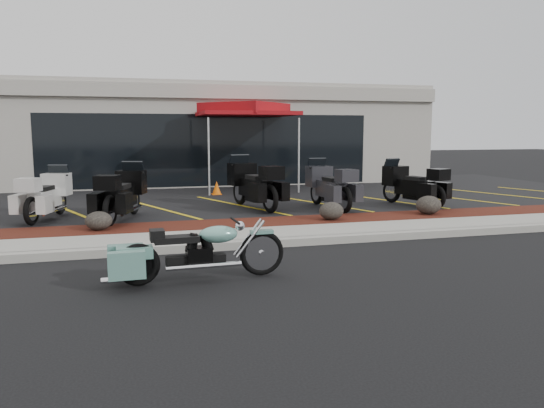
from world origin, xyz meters
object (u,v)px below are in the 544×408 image
object	(u,v)px
hero_cruiser	(262,247)
touring_white	(59,190)
traffic_cone	(217,188)
popup_canopy	(245,111)

from	to	relation	value
hero_cruiser	touring_white	size ratio (longest dim) A/B	1.22
hero_cruiser	touring_white	xyz separation A→B (m)	(-3.58, 6.23, 0.31)
hero_cruiser	traffic_cone	distance (m)	9.36
hero_cruiser	traffic_cone	xyz separation A→B (m)	(0.84, 9.32, -0.09)
hero_cruiser	touring_white	distance (m)	7.19
touring_white	popup_canopy	bearing A→B (deg)	-36.40
touring_white	traffic_cone	distance (m)	5.41
hero_cruiser	traffic_cone	size ratio (longest dim) A/B	5.99
touring_white	popup_canopy	world-z (taller)	popup_canopy
touring_white	popup_canopy	distance (m)	7.49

